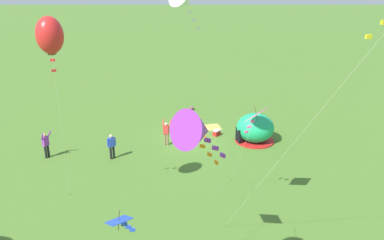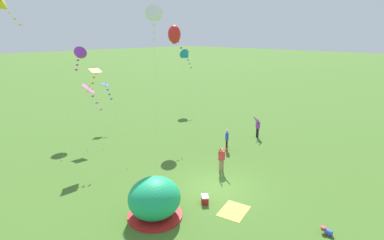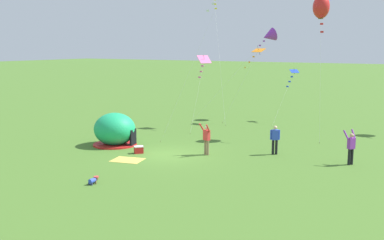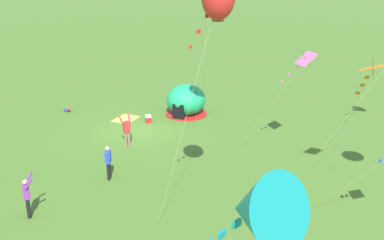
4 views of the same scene
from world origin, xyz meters
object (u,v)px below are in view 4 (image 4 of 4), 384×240
toddler_crawling (67,110)px  person_with_toddler (127,130)px  popup_tent (186,101)px  kite_pink (303,62)px  kite_teal (256,210)px  cooler_box (148,119)px  person_arms_raised (27,196)px  person_far_back (108,161)px  kite_orange (370,72)px

toddler_crawling → person_with_toddler: (1.78, 7.62, 0.82)m
popup_tent → kite_pink: bearing=79.6°
kite_teal → cooler_box: bearing=-132.8°
toddler_crawling → kite_teal: (12.89, 21.88, 6.26)m
kite_pink → person_arms_raised: bearing=-25.9°
person_arms_raised → kite_teal: (3.36, 12.24, 5.44)m
popup_tent → cooler_box: popup_tent is taller
person_far_back → person_arms_raised: (4.34, -0.14, 0.03)m
kite_orange → kite_teal: bearing=9.0°
toddler_crawling → kite_pink: size_ratio=0.10×
toddler_crawling → person_with_toddler: 7.87m
person_far_back → kite_teal: 15.35m
person_with_toddler → kite_pink: kite_pink is taller
person_arms_raised → popup_tent: bearing=-169.1°
kite_teal → person_arms_raised: bearing=-105.3°
popup_tent → person_arms_raised: (14.11, 2.71, 0.00)m
cooler_box → kite_pink: bearing=96.2°
kite_orange → kite_teal: 13.33m
person_with_toddler → kite_teal: 18.87m
cooler_box → person_with_toddler: person_with_toddler is taller
cooler_box → kite_pink: kite_pink is taller
popup_tent → kite_orange: 14.39m
person_with_toddler → kite_pink: size_ratio=0.33×
popup_tent → kite_orange: size_ratio=0.44×
kite_pink → kite_teal: bearing=21.2°
toddler_crawling → person_arms_raised: 13.58m
person_arms_raised → kite_pink: kite_pink is taller
person_with_toddler → kite_orange: (-2.04, 12.18, 4.75)m
toddler_crawling → kite_teal: 26.15m
person_arms_raised → kite_pink: size_ratio=0.33×
toddler_crawling → person_with_toddler: size_ratio=0.29×
toddler_crawling → person_far_back: (5.20, 9.78, 0.79)m
toddler_crawling → person_arms_raised: person_arms_raised is taller
toddler_crawling → person_far_back: size_ratio=0.32×
popup_tent → kite_teal: size_ratio=0.39×
cooler_box → kite_pink: size_ratio=0.11×
person_with_toddler → kite_orange: bearing=99.5°
person_far_back → person_with_toddler: size_ratio=0.91×
cooler_box → person_far_back: 8.11m
person_arms_raised → kite_orange: kite_orange is taller
person_far_back → kite_pink: size_ratio=0.30×
person_with_toddler → kite_orange: size_ratio=0.30×
toddler_crawling → cooler_box: bearing=107.7°
popup_tent → person_with_toddler: (6.36, 0.70, 0.00)m
person_with_toddler → kite_pink: 10.24m
toddler_crawling → person_far_back: person_far_back is taller
kite_orange → kite_pink: bearing=-123.4°
person_far_back → kite_teal: kite_teal is taller
popup_tent → toddler_crawling: popup_tent is taller
person_with_toddler → cooler_box: bearing=-154.8°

